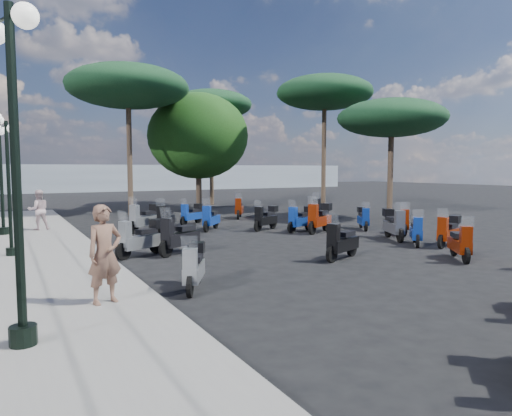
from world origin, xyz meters
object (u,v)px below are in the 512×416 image
scooter_16 (266,218)px  scooter_22 (239,209)px  scooter_8 (179,238)px  scooter_26 (402,223)px  pedestrian_far (39,210)px  pine_1 (325,93)px  pine_3 (392,118)px  lamp_post_0 (15,155)px  scooter_19 (394,225)px  scooter_2 (141,239)px  scooter_20 (416,232)px  pine_2 (128,87)px  lamp_post_1 (8,180)px  scooter_3 (165,220)px  scooter_27 (314,214)px  pine_0 (211,105)px  scooter_28 (320,211)px  woman (105,254)px  scooter_13 (460,244)px  broadleaf_tree (198,136)px  scooter_15 (301,219)px  scooter_9 (211,219)px  scooter_10 (191,214)px  scooter_21 (363,219)px  scooter_25 (449,232)px  scooter_14 (320,218)px  scooter_4 (145,219)px  scooter_7 (342,243)px  scooter_1 (194,268)px  lamp_post_2 (1,165)px

scooter_16 → scooter_22: (1.08, 4.55, -0.01)m
scooter_8 → scooter_26: size_ratio=1.17×
pedestrian_far → pine_1: (15.84, 2.64, 6.10)m
scooter_26 → pine_3: size_ratio=0.23×
lamp_post_0 → scooter_19: size_ratio=2.76×
scooter_2 → lamp_post_0: bearing=127.2°
scooter_20 → pine_2: size_ratio=0.15×
lamp_post_1 → pine_3: (16.98, 2.77, 2.80)m
scooter_2 → scooter_3: size_ratio=1.11×
scooter_3 → scooter_20: (6.14, -7.39, -0.04)m
scooter_2 → scooter_27: bearing=-90.3°
scooter_2 → pine_2: (2.67, 12.07, 6.36)m
scooter_19 → pine_0: (0.84, 17.99, 6.43)m
scooter_28 → woman: bearing=95.4°
scooter_22 → pine_0: bearing=-73.6°
scooter_2 → scooter_13: (7.55, -4.82, -0.07)m
pedestrian_far → broadleaf_tree: 12.77m
scooter_8 → pine_3: pine_3 is taller
scooter_15 → scooter_22: scooter_22 is taller
woman → scooter_28: 15.26m
scooter_9 → scooter_8: bearing=98.6°
broadleaf_tree → scooter_10: bearing=-114.4°
lamp_post_1 → scooter_28: (13.29, 3.67, -1.73)m
scooter_3 → scooter_27: (6.99, -0.60, -0.05)m
scooter_21 → scooter_25: (-0.46, -4.51, 0.03)m
scooter_9 → scooter_14: size_ratio=0.79×
scooter_4 → pine_1: (12.11, 4.18, 6.49)m
scooter_7 → pine_0: 21.44m
pedestrian_far → scooter_21: bearing=150.6°
scooter_26 → broadleaf_tree: broadleaf_tree is taller
scooter_16 → pine_3: size_ratio=0.25×
scooter_8 → scooter_4: bearing=-35.9°
woman → scooter_10: woman is taller
pine_0 → scooter_8: bearing=-116.6°
woman → scooter_4: woman is taller
pedestrian_far → scooter_7: pedestrian_far is taller
scooter_19 → pine_0: 19.12m
pine_2 → scooter_16: bearing=-69.3°
scooter_14 → scooter_9: bearing=23.7°
scooter_3 → scooter_1: bearing=111.9°
scooter_15 → pine_3: size_ratio=0.26×
scooter_14 → pine_1: 11.78m
broadleaf_tree → pine_3: (6.24, -10.18, 0.46)m
scooter_27 → pine_3: pine_3 is taller
scooter_15 → pine_3: bearing=-94.9°
scooter_9 → pine_1: pine_1 is taller
scooter_2 → scooter_9: size_ratio=1.19×
lamp_post_0 → scooter_28: 17.38m
scooter_19 → scooter_21: size_ratio=1.22×
lamp_post_2 → scooter_25: bearing=-31.9°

